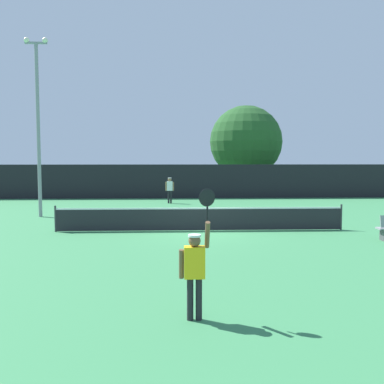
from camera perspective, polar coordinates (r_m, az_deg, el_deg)
The scene contains 10 objects.
ground_plane at distance 17.80m, azimuth 1.11°, elevation -5.16°, with size 120.00×120.00×0.00m, color #387F4C.
tennis_net at distance 17.72m, azimuth 1.11°, elevation -3.53°, with size 11.89×0.08×1.07m.
perimeter_fence at distance 32.28m, azimuth -0.50°, elevation 1.42°, with size 36.32×0.12×2.54m, color black.
player_serving at distance 7.96m, azimuth 0.42°, elevation -9.48°, with size 0.67×0.39×2.43m.
player_receiving at distance 28.61m, azimuth -2.98°, elevation 0.60°, with size 0.57×0.25×1.71m.
tennis_ball at distance 17.04m, azimuth 2.04°, elevation -5.48°, with size 0.07×0.07×0.07m, color #CCE033.
light_pole at distance 23.30m, azimuth -19.77°, elevation 9.36°, with size 1.18×0.28×9.00m.
large_tree at distance 37.87m, azimuth 7.16°, elevation 6.62°, with size 6.27×6.27×7.58m.
parked_car_near at distance 38.93m, azimuth -13.02°, elevation 1.09°, with size 2.23×4.34×1.69m.
parked_car_mid at distance 37.68m, azimuth -5.84°, elevation 1.08°, with size 2.25×4.34×1.69m.
Camera 1 is at (-1.09, -17.52, 2.97)m, focal length 40.18 mm.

